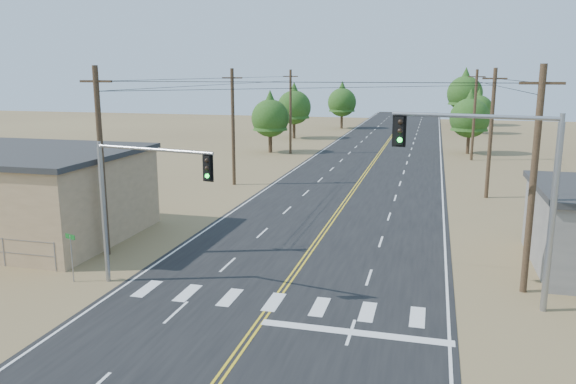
% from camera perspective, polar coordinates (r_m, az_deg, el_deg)
% --- Properties ---
extents(road, '(15.00, 200.00, 0.02)m').
position_cam_1_polar(road, '(45.08, 6.28, -0.37)').
color(road, black).
rests_on(road, ground).
extents(utility_pole_left_near, '(1.80, 0.30, 10.00)m').
position_cam_1_polar(utility_pole_left_near, '(30.92, -18.43, 3.02)').
color(utility_pole_left_near, '#4C3826').
rests_on(utility_pole_left_near, ground).
extents(utility_pole_left_mid, '(1.80, 0.30, 10.00)m').
position_cam_1_polar(utility_pole_left_mid, '(48.78, -5.60, 6.66)').
color(utility_pole_left_mid, '#4C3826').
rests_on(utility_pole_left_mid, ground).
extents(utility_pole_left_far, '(1.80, 0.30, 10.00)m').
position_cam_1_polar(utility_pole_left_far, '(67.85, 0.25, 8.21)').
color(utility_pole_left_far, '#4C3826').
rests_on(utility_pole_left_far, ground).
extents(utility_pole_right_near, '(1.80, 0.30, 10.00)m').
position_cam_1_polar(utility_pole_right_near, '(26.34, 23.65, 1.15)').
color(utility_pole_right_near, '#4C3826').
rests_on(utility_pole_right_near, ground).
extents(utility_pole_right_mid, '(1.80, 0.30, 10.00)m').
position_cam_1_polar(utility_pole_right_mid, '(46.02, 19.91, 5.69)').
color(utility_pole_right_mid, '#4C3826').
rests_on(utility_pole_right_mid, ground).
extents(utility_pole_right_far, '(1.80, 0.30, 10.00)m').
position_cam_1_polar(utility_pole_right_far, '(65.89, 18.40, 7.49)').
color(utility_pole_right_far, '#4C3826').
rests_on(utility_pole_right_far, ground).
extents(signal_mast_left, '(6.05, 1.43, 6.61)m').
position_cam_1_polar(signal_mast_left, '(25.70, -15.47, 0.13)').
color(signal_mast_left, gray).
rests_on(signal_mast_left, ground).
extents(signal_mast_right, '(6.68, 1.59, 8.11)m').
position_cam_1_polar(signal_mast_right, '(24.50, 21.04, 1.50)').
color(signal_mast_right, gray).
rests_on(signal_mast_right, ground).
extents(street_sign, '(0.65, 0.26, 2.31)m').
position_cam_1_polar(street_sign, '(28.09, -21.16, -5.53)').
color(street_sign, gray).
rests_on(street_sign, ground).
extents(tree_left_near, '(4.58, 4.58, 7.64)m').
position_cam_1_polar(tree_left_near, '(68.96, -1.83, 7.90)').
color(tree_left_near, '#3F2D1E').
rests_on(tree_left_near, ground).
extents(tree_left_mid, '(5.01, 5.01, 8.35)m').
position_cam_1_polar(tree_left_mid, '(84.06, 0.62, 8.94)').
color(tree_left_mid, '#3F2D1E').
rests_on(tree_left_mid, ground).
extents(tree_left_far, '(4.96, 4.96, 8.27)m').
position_cam_1_polar(tree_left_far, '(99.82, 5.51, 9.34)').
color(tree_left_far, '#3F2D1E').
rests_on(tree_left_far, ground).
extents(tree_right_near, '(4.71, 4.71, 7.85)m').
position_cam_1_polar(tree_right_near, '(71.14, 18.01, 7.55)').
color(tree_right_near, '#3F2D1E').
rests_on(tree_right_near, ground).
extents(tree_right_mid, '(4.34, 4.34, 7.23)m').
position_cam_1_polar(tree_right_mid, '(95.68, 18.79, 8.27)').
color(tree_right_mid, '#3F2D1E').
rests_on(tree_right_mid, ground).
extents(tree_right_far, '(6.41, 6.41, 10.68)m').
position_cam_1_polar(tree_right_far, '(110.14, 17.54, 9.87)').
color(tree_right_far, '#3F2D1E').
rests_on(tree_right_far, ground).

